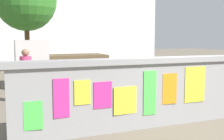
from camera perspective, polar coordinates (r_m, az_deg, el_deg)
ground at (r=13.89m, az=-6.71°, el=-1.52°), size 60.00×60.00×0.00m
poster_wall at (r=6.47m, az=11.91°, el=-3.90°), size 7.21×0.42×1.52m
auto_rickshaw_truck at (r=11.61m, az=-11.21°, el=1.29°), size 3.62×1.55×1.85m
motorcycle at (r=7.69m, az=6.96°, el=-4.57°), size 1.90×0.56×0.87m
bicycle_near at (r=9.19m, az=19.12°, el=-3.68°), size 1.71×0.44×0.95m
bicycle_far at (r=9.89m, az=4.55°, el=-2.64°), size 1.67×0.57×0.95m
person_walking at (r=8.67m, az=-17.10°, el=-0.06°), size 0.35×0.35×1.62m
tree_roadside at (r=16.44m, az=-17.12°, el=13.33°), size 3.34×3.34×5.64m
building_background at (r=25.77m, az=-8.25°, el=10.49°), size 14.10×6.03×7.45m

